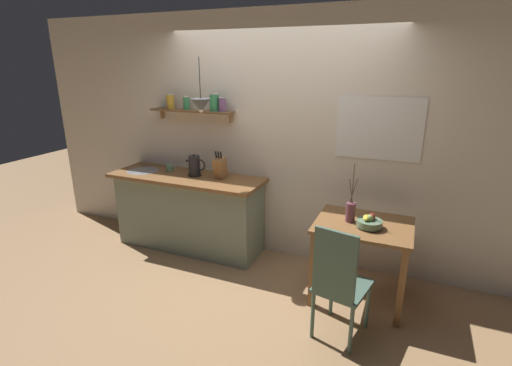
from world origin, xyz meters
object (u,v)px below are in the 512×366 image
(knife_block, at_px, (220,168))
(fruit_bowl, at_px, (369,222))
(electric_kettle, at_px, (195,166))
(dining_chair_near, at_px, (339,281))
(dining_table, at_px, (363,238))
(twig_vase, at_px, (351,211))
(coffee_mug_by_sink, at_px, (170,168))
(pendant_lamp, at_px, (201,105))

(knife_block, bearing_deg, fruit_bowl, -12.83)
(electric_kettle, bearing_deg, fruit_bowl, -10.32)
(dining_chair_near, distance_m, electric_kettle, 2.16)
(dining_table, bearing_deg, dining_chair_near, -96.91)
(dining_table, bearing_deg, knife_block, 169.03)
(twig_vase, height_order, electric_kettle, twig_vase)
(electric_kettle, relative_size, coffee_mug_by_sink, 2.14)
(dining_table, bearing_deg, electric_kettle, 171.33)
(coffee_mug_by_sink, height_order, pendant_lamp, pendant_lamp)
(dining_table, bearing_deg, fruit_bowl, -52.28)
(pendant_lamp, bearing_deg, dining_chair_near, -25.64)
(dining_chair_near, xyz_separation_m, electric_kettle, (-1.87, 0.96, 0.49))
(dining_chair_near, xyz_separation_m, fruit_bowl, (0.13, 0.59, 0.28))
(dining_chair_near, bearing_deg, twig_vase, 94.03)
(dining_chair_near, height_order, twig_vase, twig_vase)
(dining_chair_near, height_order, knife_block, knife_block)
(fruit_bowl, xyz_separation_m, electric_kettle, (-2.01, 0.37, 0.21))
(electric_kettle, relative_size, pendant_lamp, 0.47)
(twig_vase, height_order, coffee_mug_by_sink, twig_vase)
(twig_vase, height_order, pendant_lamp, pendant_lamp)
(electric_kettle, height_order, coffee_mug_by_sink, electric_kettle)
(dining_chair_near, distance_m, pendant_lamp, 2.20)
(dining_chair_near, relative_size, knife_block, 3.15)
(dining_chair_near, relative_size, pendant_lamp, 1.83)
(electric_kettle, bearing_deg, pendant_lamp, -37.00)
(dining_chair_near, xyz_separation_m, knife_block, (-1.55, 0.98, 0.50))
(knife_block, relative_size, coffee_mug_by_sink, 2.66)
(dining_table, bearing_deg, pendant_lamp, 175.54)
(dining_table, relative_size, coffee_mug_by_sink, 7.12)
(coffee_mug_by_sink, xyz_separation_m, pendant_lamp, (0.59, -0.20, 0.78))
(electric_kettle, bearing_deg, dining_table, -8.67)
(fruit_bowl, bearing_deg, dining_chair_near, -102.54)
(fruit_bowl, height_order, pendant_lamp, pendant_lamp)
(dining_table, relative_size, electric_kettle, 3.33)
(dining_table, relative_size, twig_vase, 1.55)
(coffee_mug_by_sink, relative_size, pendant_lamp, 0.22)
(fruit_bowl, distance_m, pendant_lamp, 2.02)
(coffee_mug_by_sink, bearing_deg, dining_chair_near, -23.88)
(twig_vase, relative_size, pendant_lamp, 1.00)
(fruit_bowl, distance_m, coffee_mug_by_sink, 2.42)
(dining_table, distance_m, knife_block, 1.71)
(dining_chair_near, relative_size, fruit_bowl, 4.50)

